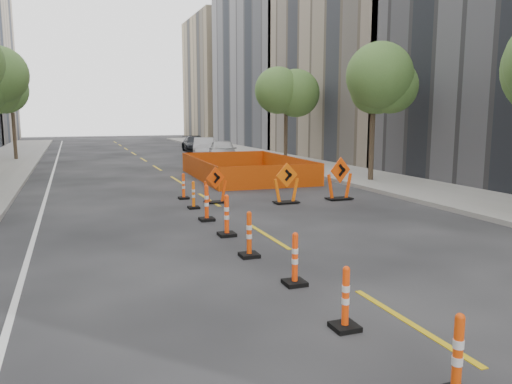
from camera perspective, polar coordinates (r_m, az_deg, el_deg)
name	(u,v)px	position (r m, az deg, el deg)	size (l,w,h in m)	color
ground_plane	(344,283)	(9.83, 9.99, -10.17)	(140.00, 140.00, 0.00)	black
sidewalk_right	(381,180)	(24.47, 14.11, 1.29)	(4.00, 90.00, 0.15)	gray
bld_right_c	(385,62)	(38.71, 14.48, 14.24)	(12.00, 16.00, 14.00)	gray
bld_right_d	(292,47)	(53.32, 4.14, 16.18)	(12.00, 18.00, 20.00)	gray
bld_right_e	(237,79)	(70.23, -2.24, 12.78)	(12.00, 14.00, 16.00)	tan
tree_l_d	(11,94)	(38.20, -26.17, 9.98)	(2.80, 2.80, 5.95)	#382B1E
tree_r_b	(374,85)	(23.97, 13.31, 11.83)	(2.80, 2.80, 5.95)	#382B1E
tree_r_c	(286,93)	(32.78, 3.46, 11.19)	(2.80, 2.80, 5.95)	#382B1E
channelizer_1	(458,357)	(6.27, 22.04, -17.05)	(0.40, 0.40, 1.02)	#D94009
channelizer_2	(346,298)	(7.67, 10.20, -11.83)	(0.39, 0.39, 0.98)	#F7410A
channelizer_3	(295,259)	(9.45, 4.47, -7.62)	(0.40, 0.40, 1.02)	#FF400A
channelizer_4	(249,234)	(11.22, -0.79, -4.85)	(0.41, 0.41, 1.05)	#D73F09
channelizer_5	(227,215)	(13.15, -3.37, -2.68)	(0.44, 0.44, 1.11)	#FF410A
channelizer_6	(207,203)	(15.10, -5.67, -1.23)	(0.43, 0.43, 1.10)	#FB3F0A
channelizer_7	(193,195)	(17.10, -7.16, -0.33)	(0.37, 0.37, 0.95)	#EB5F09
channelizer_8	(184,186)	(19.11, -8.28, 0.67)	(0.39, 0.39, 0.99)	#FF490A
chevron_sign_left	(215,185)	(18.06, -4.67, 0.82)	(0.89, 0.53, 1.33)	#E54109
chevron_sign_center	(286,183)	(17.97, 3.49, 1.02)	(0.99, 0.59, 1.48)	#F2600A
chevron_sign_right	(340,179)	(18.95, 9.53, 1.53)	(1.07, 0.64, 1.61)	#ED470A
safety_fence	(245,168)	(25.38, -1.29, 2.81)	(4.82, 8.21, 1.03)	red
parked_car_near	(223,151)	(33.68, -3.84, 4.73)	(1.81, 4.51, 1.54)	#B5B6B7
parked_car_mid	(204,147)	(38.51, -5.94, 5.13)	(1.51, 4.32, 1.42)	#A09FA4
parked_car_far	(195,144)	(43.55, -7.00, 5.49)	(1.89, 4.64, 1.35)	black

